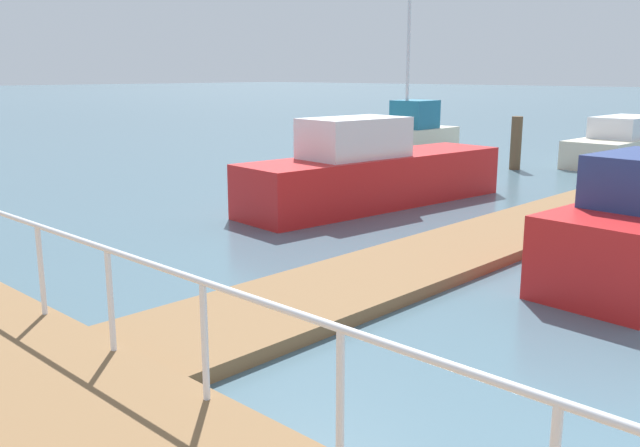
# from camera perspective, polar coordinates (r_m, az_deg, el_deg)

# --- Properties ---
(floating_dock) EXTENTS (15.35, 2.00, 0.18)m
(floating_dock) POSITION_cam_1_polar(r_m,az_deg,el_deg) (12.70, 12.44, -1.75)
(floating_dock) COLOR olive
(floating_dock) RESTS_ON ground_plane
(dock_piling_3) EXTENTS (0.36, 0.36, 1.73)m
(dock_piling_3) POSITION_cam_1_polar(r_m,az_deg,el_deg) (23.57, 15.94, 6.43)
(dock_piling_3) COLOR brown
(dock_piling_3) RESTS_ON ground_plane
(moored_boat_0) EXTENTS (7.43, 2.48, 2.12)m
(moored_boat_0) POSITION_cam_1_polar(r_m,az_deg,el_deg) (16.48, 4.38, 4.19)
(moored_boat_0) COLOR red
(moored_boat_0) RESTS_ON ground_plane
(moored_boat_1) EXTENTS (6.71, 2.08, 1.65)m
(moored_boat_1) POSITION_cam_1_polar(r_m,az_deg,el_deg) (26.63, 24.15, 5.97)
(moored_boat_1) COLOR beige
(moored_boat_1) RESTS_ON ground_plane
(moored_boat_3) EXTENTS (4.82, 1.77, 8.06)m
(moored_boat_3) POSITION_cam_1_polar(r_m,az_deg,el_deg) (25.64, 7.26, 7.07)
(moored_boat_3) COLOR beige
(moored_boat_3) RESTS_ON ground_plane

